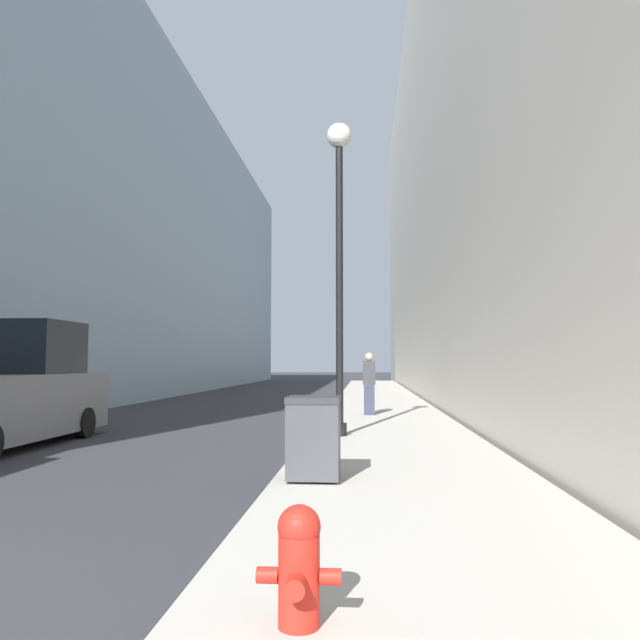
# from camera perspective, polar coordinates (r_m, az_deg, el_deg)

# --- Properties ---
(sidewalk_right) EXTENTS (3.39, 60.00, 0.15)m
(sidewalk_right) POSITION_cam_1_polar(r_m,az_deg,el_deg) (20.48, 5.72, -8.16)
(sidewalk_right) COLOR #B7B2A8
(sidewalk_right) RESTS_ON ground
(building_left_glass) EXTENTS (12.00, 60.00, 16.39)m
(building_left_glass) POSITION_cam_1_polar(r_m,az_deg,el_deg) (32.78, -23.28, 8.02)
(building_left_glass) COLOR #849EB2
(building_left_glass) RESTS_ON ground
(building_right_stone) EXTENTS (12.00, 60.00, 20.80)m
(building_right_stone) POSITION_cam_1_polar(r_m,az_deg,el_deg) (30.89, 20.16, 12.88)
(building_right_stone) COLOR beige
(building_right_stone) RESTS_ON ground
(fire_hydrant) EXTENTS (0.47, 0.36, 0.66)m
(fire_hydrant) POSITION_cam_1_polar(r_m,az_deg,el_deg) (3.69, -1.94, -21.31)
(fire_hydrant) COLOR red
(fire_hydrant) RESTS_ON sidewalk_right
(trash_bin) EXTENTS (0.66, 0.68, 1.03)m
(trash_bin) POSITION_cam_1_polar(r_m,az_deg,el_deg) (7.87, -0.57, -10.63)
(trash_bin) COLOR #3D3D42
(trash_bin) RESTS_ON sidewalk_right
(lamppost) EXTENTS (0.51, 0.51, 6.35)m
(lamppost) POSITION_cam_1_polar(r_m,az_deg,el_deg) (12.79, 1.78, 8.69)
(lamppost) COLOR black
(lamppost) RESTS_ON sidewalk_right
(pedestrian_on_sidewalk) EXTENTS (0.35, 0.23, 1.73)m
(pedestrian_on_sidewalk) POSITION_cam_1_polar(r_m,az_deg,el_deg) (17.47, 4.52, -5.81)
(pedestrian_on_sidewalk) COLOR #2D3347
(pedestrian_on_sidewalk) RESTS_ON sidewalk_right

